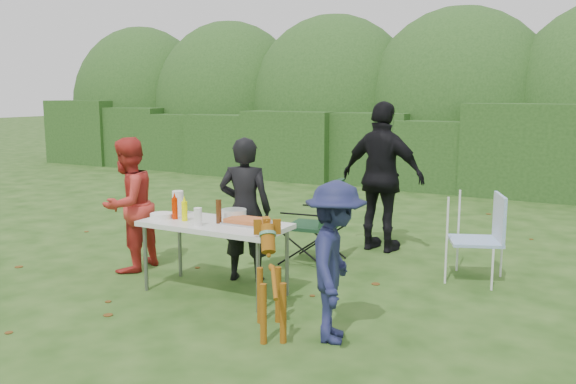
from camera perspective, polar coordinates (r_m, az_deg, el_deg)
The scene contains 20 objects.
ground at distance 6.22m, azimuth -5.90°, elevation -9.85°, with size 80.00×80.00×0.00m, color #1E4211.
hedge_row at distance 13.31m, azimuth 13.91°, elevation 3.96°, with size 22.00×1.40×1.70m, color #23471C.
shrub_backdrop at distance 14.82m, azimuth 15.62°, elevation 7.32°, with size 20.00×2.60×3.20m, color #3D6628.
folding_table at distance 6.21m, azimuth -6.87°, elevation -3.32°, with size 1.50×0.70×0.74m.
person_cook at distance 6.59m, azimuth -4.04°, elevation -1.66°, with size 0.57×0.38×1.57m, color black.
person_red_jacket at distance 7.19m, azimuth -14.72°, elevation -1.16°, with size 0.75×0.58×1.54m, color red.
person_black_puffy at distance 7.89m, azimuth 8.84°, elevation 1.39°, with size 1.13×0.47×1.93m, color black.
child at distance 5.02m, azimuth 4.44°, elevation -6.54°, with size 0.86×0.50×1.34m, color #1B1F48.
dog at distance 5.22m, azimuth -1.60°, elevation -8.51°, with size 0.92×0.37×0.88m, color #854B0F, non-canonical shape.
camping_chair at distance 7.32m, azimuth 2.33°, elevation -2.71°, with size 0.64×0.64×1.03m, color #183B22, non-canonical shape.
lawn_chair at distance 6.93m, azimuth 17.11°, elevation -4.05°, with size 0.57×0.57×0.97m, color #3F7BCB, non-canonical shape.
food_tray at distance 6.09m, azimuth -3.85°, elevation -2.91°, with size 0.45×0.30×0.02m, color #B7B7BA.
focaccia_bread at distance 6.08m, azimuth -3.85°, elevation -2.65°, with size 0.40×0.26×0.04m, color #CD6732.
mustard_bottle at distance 6.30m, azimuth -9.66°, elevation -1.78°, with size 0.06×0.06×0.20m, color #F5FC00.
ketchup_bottle at distance 6.40m, azimuth -10.55°, elevation -1.53°, with size 0.06×0.06×0.22m, color #BD2100.
beer_bottle at distance 6.13m, azimuth -6.50°, elevation -1.82°, with size 0.06×0.06×0.24m, color #47230F.
paper_towel_roll at distance 6.60m, azimuth -10.25°, elevation -1.01°, with size 0.12×0.12×0.26m, color white.
cup_stack at distance 6.04m, azimuth -8.42°, elevation -2.32°, with size 0.08×0.08×0.18m, color white.
pasta_bowl at distance 6.34m, azimuth -5.08°, elevation -2.06°, with size 0.26×0.26×0.10m, color silver.
plate_stack at distance 6.50m, azimuth -11.73°, elevation -2.17°, with size 0.24×0.24×0.05m, color white.
Camera 1 is at (3.35, -4.83, 2.04)m, focal length 38.00 mm.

